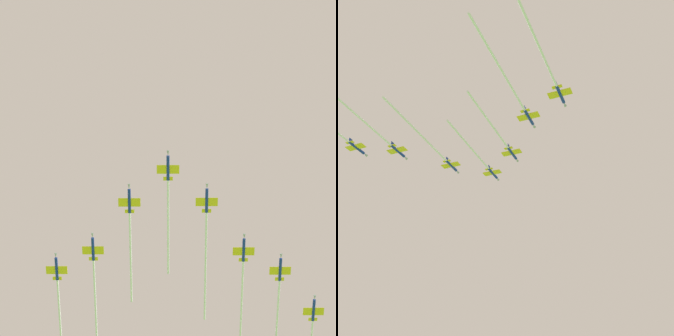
# 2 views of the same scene
# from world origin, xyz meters

# --- Properties ---
(jet_lead) EXTENTS (11.81, 50.82, 2.52)m
(jet_lead) POSITION_xyz_m (-5.92, -21.31, 212.35)
(jet_lead) COLOR navy
(jet_port_inner) EXTENTS (13.02, 58.42, 2.52)m
(jet_port_inner) POSITION_xyz_m (-18.05, -40.01, 212.52)
(jet_port_inner) COLOR navy
(jet_starboard_inner) EXTENTS (11.70, 50.15, 2.52)m
(jet_starboard_inner) POSITION_xyz_m (10.86, -31.75, 212.18)
(jet_starboard_inner) COLOR navy
(jet_port_outer) EXTENTS (13.67, 62.52, 2.52)m
(jet_port_outer) POSITION_xyz_m (-29.27, -64.45, 211.79)
(jet_port_outer) COLOR navy
(jet_starboard_outer) EXTENTS (13.12, 59.05, 2.52)m
(jet_starboard_outer) POSITION_xyz_m (29.44, -53.52, 212.91)
(jet_starboard_outer) COLOR navy
(jet_center_rear) EXTENTS (13.21, 59.61, 2.52)m
(jet_center_rear) POSITION_xyz_m (-42.86, -74.00, 211.92)
(jet_center_rear) COLOR navy
(jet_port_trail) EXTENTS (11.75, 50.44, 2.52)m
(jet_port_trail) POSITION_xyz_m (44.94, -55.94, 212.79)
(jet_port_trail) COLOR navy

